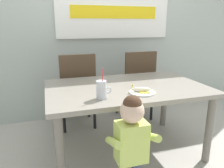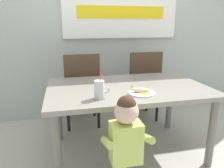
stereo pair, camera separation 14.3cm
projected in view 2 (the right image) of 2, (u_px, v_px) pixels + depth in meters
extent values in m
plane|color=#B7B2A8|center=(126.00, 151.00, 2.28)|extent=(24.00, 24.00, 0.00)
cube|color=#ADB7B2|center=(105.00, 12.00, 2.93)|extent=(6.40, 0.12, 2.90)
cube|color=white|center=(121.00, 12.00, 2.90)|extent=(1.58, 0.04, 0.68)
cube|color=yellow|center=(122.00, 12.00, 2.88)|extent=(1.20, 0.01, 0.16)
cube|color=gray|center=(127.00, 88.00, 2.09)|extent=(1.53, 0.97, 0.04)
cylinder|color=slate|center=(57.00, 153.00, 1.66)|extent=(0.07, 0.07, 0.67)
cylinder|color=slate|center=(212.00, 133.00, 1.95)|extent=(0.07, 0.07, 0.67)
cylinder|color=slate|center=(58.00, 112.00, 2.43)|extent=(0.07, 0.07, 0.67)
cylinder|color=slate|center=(169.00, 103.00, 2.72)|extent=(0.07, 0.07, 0.67)
cube|color=#4C3826|center=(82.00, 91.00, 2.80)|extent=(0.44, 0.44, 0.06)
cube|color=#4C3826|center=(82.00, 75.00, 2.54)|extent=(0.42, 0.05, 0.48)
cylinder|color=black|center=(94.00, 102.00, 3.09)|extent=(0.04, 0.04, 0.42)
cylinder|color=black|center=(67.00, 105.00, 3.00)|extent=(0.04, 0.04, 0.42)
cylinder|color=black|center=(99.00, 113.00, 2.73)|extent=(0.04, 0.04, 0.42)
cylinder|color=black|center=(68.00, 115.00, 2.65)|extent=(0.04, 0.04, 0.42)
cube|color=#4C3826|center=(140.00, 87.00, 2.99)|extent=(0.44, 0.44, 0.06)
cube|color=#4C3826|center=(146.00, 71.00, 2.73)|extent=(0.42, 0.05, 0.48)
cylinder|color=black|center=(147.00, 98.00, 3.28)|extent=(0.04, 0.04, 0.42)
cylinder|color=black|center=(123.00, 100.00, 3.20)|extent=(0.04, 0.04, 0.42)
cylinder|color=black|center=(157.00, 107.00, 2.92)|extent=(0.04, 0.04, 0.42)
cylinder|color=black|center=(130.00, 109.00, 2.84)|extent=(0.04, 0.04, 0.42)
cube|color=#C6DB66|center=(126.00, 142.00, 1.52)|extent=(0.22, 0.15, 0.30)
sphere|color=beige|center=(126.00, 112.00, 1.45)|extent=(0.17, 0.17, 0.17)
sphere|color=#472D1E|center=(127.00, 105.00, 1.44)|extent=(0.13, 0.13, 0.13)
cylinder|color=#C6DB66|center=(107.00, 142.00, 1.46)|extent=(0.05, 0.24, 0.13)
cylinder|color=#C6DB66|center=(146.00, 138.00, 1.52)|extent=(0.05, 0.24, 0.13)
cylinder|color=silver|center=(99.00, 90.00, 1.73)|extent=(0.08, 0.08, 0.15)
cylinder|color=white|center=(99.00, 93.00, 1.74)|extent=(0.07, 0.07, 0.08)
torus|color=silver|center=(106.00, 90.00, 1.74)|extent=(0.06, 0.01, 0.06)
cylinder|color=#E5333F|center=(100.00, 82.00, 1.70)|extent=(0.01, 0.05, 0.22)
cylinder|color=white|center=(142.00, 93.00, 1.86)|extent=(0.23, 0.23, 0.01)
ellipsoid|color=#F4EAC6|center=(141.00, 90.00, 1.85)|extent=(0.17, 0.10, 0.04)
cube|color=yellow|center=(144.00, 93.00, 1.82)|extent=(0.10, 0.06, 0.01)
cube|color=yellow|center=(143.00, 91.00, 1.89)|extent=(0.10, 0.06, 0.01)
cylinder|color=yellow|center=(132.00, 86.00, 1.85)|extent=(0.03, 0.02, 0.03)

